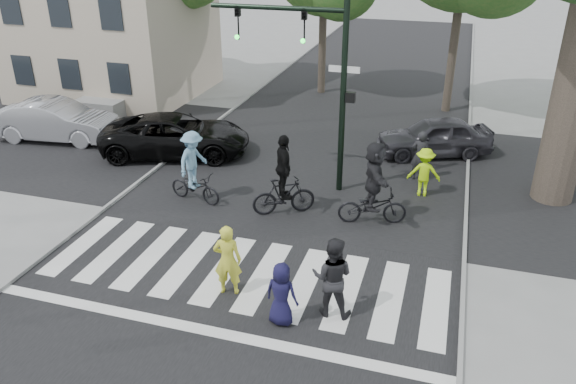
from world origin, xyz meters
name	(u,v)px	position (x,y,z in m)	size (l,w,h in m)	color
ground	(228,297)	(0.00, 0.00, 0.00)	(120.00, 120.00, 0.00)	gray
road_stem	(291,201)	(0.00, 5.00, 0.01)	(10.00, 70.00, 0.01)	black
road_cross	(316,163)	(0.00, 8.00, 0.01)	(70.00, 10.00, 0.01)	black
curb_left	(143,179)	(-5.05, 5.00, 0.05)	(0.10, 70.00, 0.10)	gray
curb_right	(466,223)	(5.05, 5.00, 0.05)	(0.10, 70.00, 0.10)	gray
crosswalk	(239,280)	(0.00, 0.66, 0.01)	(10.00, 3.85, 0.01)	silver
traffic_signal	(315,64)	(0.35, 6.20, 3.90)	(4.45, 0.29, 6.00)	black
house	(110,12)	(-11.49, 13.98, 3.80)	(8.40, 8.10, 8.82)	#B8A492
pedestrian_woman	(228,260)	(-0.04, 0.18, 0.86)	(0.63, 0.41, 1.72)	gold
pedestrian_child	(281,294)	(1.42, -0.48, 0.72)	(0.70, 0.46, 1.43)	#151235
pedestrian_adult	(332,277)	(2.34, 0.14, 0.92)	(0.89, 0.69, 1.83)	black
cyclist_left	(194,172)	(-2.76, 4.18, 0.95)	(1.82, 1.24, 2.20)	black
cyclist_mid	(284,182)	(0.01, 4.20, 0.98)	(1.84, 1.34, 2.38)	black
cyclist_right	(374,188)	(2.52, 4.38, 1.07)	(2.00, 1.85, 2.40)	black
car_suv	(176,135)	(-5.01, 7.39, 0.72)	(2.40, 5.20, 1.44)	black
car_silver	(56,121)	(-10.07, 7.41, 0.77)	(1.62, 4.65, 1.53)	#B2B3B7
car_grey	(434,137)	(3.79, 10.04, 0.69)	(1.62, 4.04, 1.38)	#343339
bystander_hivis	(424,172)	(3.72, 6.56, 0.76)	(0.99, 0.57, 1.53)	#BDFE0E
bystander_dark	(420,156)	(3.49, 7.71, 0.83)	(0.60, 0.40, 1.65)	black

